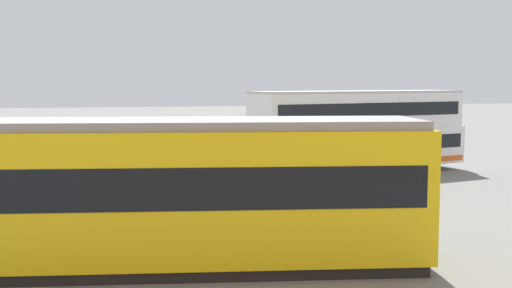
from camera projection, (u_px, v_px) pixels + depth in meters
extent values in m
plane|color=slate|center=(327.00, 180.00, 27.40)|extent=(160.00, 160.00, 0.00)
cube|color=white|center=(358.00, 147.00, 29.17)|extent=(10.85, 4.79, 1.75)
cube|color=white|center=(359.00, 110.00, 29.01)|extent=(10.52, 4.62, 1.58)
cube|color=black|center=(358.00, 142.00, 29.15)|extent=(10.34, 4.70, 0.64)
cube|color=black|center=(359.00, 109.00, 29.00)|extent=(10.01, 4.53, 0.60)
cube|color=#D85919|center=(358.00, 160.00, 29.23)|extent=(10.65, 4.78, 0.24)
cube|color=#B2B2B7|center=(359.00, 92.00, 28.92)|extent=(10.52, 4.62, 0.10)
cylinder|color=black|center=(296.00, 167.00, 27.77)|extent=(1.52, 2.59, 1.00)
cylinder|color=black|center=(408.00, 159.00, 30.55)|extent=(1.52, 2.59, 1.00)
cube|color=yellow|center=(115.00, 194.00, 14.31)|extent=(14.20, 4.89, 2.92)
cube|color=black|center=(115.00, 181.00, 14.28)|extent=(13.66, 4.83, 0.90)
cube|color=gray|center=(113.00, 124.00, 14.16)|extent=(13.89, 4.64, 0.20)
cube|color=black|center=(117.00, 263.00, 14.46)|extent=(13.91, 4.72, 0.25)
cylinder|color=black|center=(278.00, 189.00, 22.86)|extent=(0.14, 0.14, 0.78)
cylinder|color=black|center=(278.00, 188.00, 23.08)|extent=(0.14, 0.14, 0.78)
cylinder|color=black|center=(278.00, 169.00, 22.90)|extent=(0.40, 0.40, 0.60)
sphere|color=tan|center=(278.00, 158.00, 22.86)|extent=(0.21, 0.21, 0.21)
cylinder|color=#33384C|center=(384.00, 213.00, 18.34)|extent=(0.14, 0.14, 0.87)
cylinder|color=#33384C|center=(388.00, 215.00, 18.14)|extent=(0.14, 0.14, 0.87)
cylinder|color=black|center=(386.00, 188.00, 18.17)|extent=(0.37, 0.37, 0.67)
sphere|color=tan|center=(387.00, 172.00, 18.12)|extent=(0.24, 0.24, 0.24)
cube|color=gray|center=(292.00, 179.00, 20.85)|extent=(6.22, 0.29, 0.06)
cube|color=gray|center=(292.00, 194.00, 20.90)|extent=(6.22, 0.29, 0.06)
cylinder|color=gray|center=(381.00, 191.00, 21.53)|extent=(0.07, 0.07, 1.05)
cylinder|color=gray|center=(292.00, 194.00, 20.90)|extent=(0.07, 0.07, 1.05)
cylinder|color=gray|center=(197.00, 198.00, 20.26)|extent=(0.07, 0.07, 1.05)
cylinder|color=slate|center=(115.00, 181.00, 18.77)|extent=(0.10, 0.10, 2.58)
cube|color=#1999D8|center=(115.00, 152.00, 18.64)|extent=(1.23, 0.22, 0.63)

